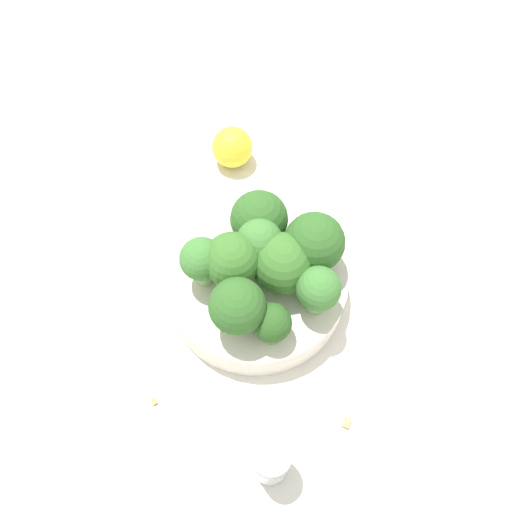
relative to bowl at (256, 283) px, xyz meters
name	(u,v)px	position (x,y,z in m)	size (l,w,h in m)	color
ground_plane	(256,291)	(0.00, 0.00, -0.02)	(3.00, 3.00, 0.00)	silver
bowl	(256,283)	(0.00, 0.00, 0.00)	(0.16, 0.16, 0.03)	silver
broccoli_floret_0	(283,262)	(-0.02, 0.00, 0.05)	(0.05, 0.05, 0.06)	#8EB770
broccoli_floret_1	(314,243)	(-0.04, -0.02, 0.05)	(0.05, 0.05, 0.06)	#8EB770
broccoli_floret_2	(318,290)	(-0.06, 0.02, 0.05)	(0.04, 0.04, 0.05)	#84AD66
broccoli_floret_3	(232,261)	(0.02, 0.01, 0.05)	(0.05, 0.05, 0.06)	#8EB770
broccoli_floret_4	(259,220)	(0.01, -0.04, 0.05)	(0.05, 0.05, 0.06)	#84AD66
broccoli_floret_5	(257,243)	(0.00, -0.01, 0.05)	(0.04, 0.04, 0.06)	#7A9E5B
broccoli_floret_6	(202,261)	(0.04, 0.02, 0.05)	(0.04, 0.04, 0.05)	#84AD66
broccoli_floret_7	(272,324)	(-0.03, 0.05, 0.04)	(0.03, 0.03, 0.04)	#7A9E5B
broccoli_floret_8	(234,306)	(0.00, 0.05, 0.05)	(0.05, 0.05, 0.06)	#7A9E5B
pepper_shaker	(270,460)	(-0.05, 0.15, 0.01)	(0.03, 0.03, 0.06)	silver
lemon_wedge	(232,147)	(0.07, -0.15, 0.00)	(0.04, 0.04, 0.04)	yellow
almond_crumb_0	(154,401)	(0.05, 0.12, -0.01)	(0.01, 0.00, 0.01)	#AD7F4C
almond_crumb_1	(347,422)	(-0.11, 0.10, -0.01)	(0.01, 0.01, 0.01)	tan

